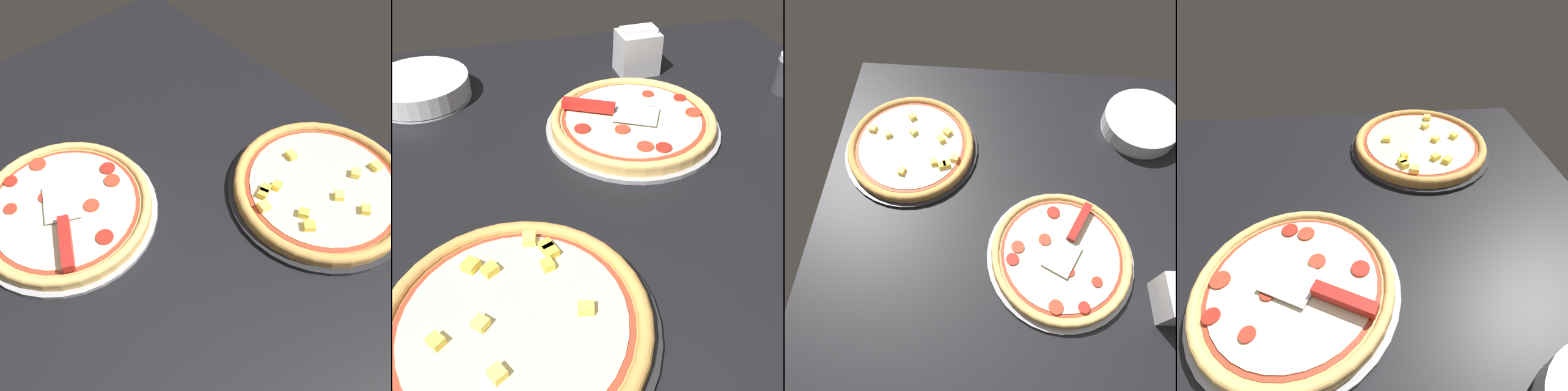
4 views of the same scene
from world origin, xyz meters
The scene contains 6 objects.
ground_plane centered at (0.00, 0.00, -1.80)cm, with size 126.51×123.84×3.60cm, color black.
pizza_pan_front centered at (-5.57, -7.06, 0.50)cm, with size 38.92×38.92×1.00cm, color #939399.
pizza_front centered at (-5.58, -7.04, 2.51)cm, with size 36.58×36.58×2.91cm.
pizza_pan_back centered at (26.57, 37.95, 0.50)cm, with size 40.93×40.93×1.00cm, color black.
pizza_back centered at (26.57, 37.92, 2.30)cm, with size 38.47×38.47×3.30cm.
serving_spatula centered at (1.06, -10.53, 4.69)cm, with size 21.39×14.02×2.00cm.
Camera 1 is at (54.02, -23.24, 80.77)cm, focal length 42.00 mm.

